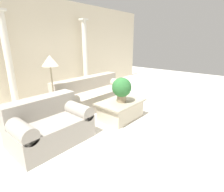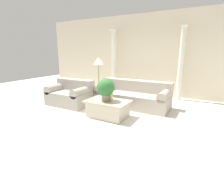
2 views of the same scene
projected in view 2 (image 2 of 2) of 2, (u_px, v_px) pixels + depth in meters
The scene contains 10 objects.
ground_plane at pixel (117, 112), 5.15m from camera, with size 16.00×16.00×0.00m, color silver.
wall_back at pixel (148, 55), 7.04m from camera, with size 10.00×0.06×3.20m.
sofa_long at pixel (133, 96), 5.67m from camera, with size 2.34×0.94×0.82m.
loveseat at pixel (71, 94), 5.87m from camera, with size 1.41×0.94×0.82m.
coffee_table at pixel (108, 109), 4.75m from camera, with size 1.16×0.76×0.46m.
potted_plant at pixel (106, 88), 4.59m from camera, with size 0.46×0.46×0.59m.
pillar_candle at pixel (111, 97), 4.62m from camera, with size 0.08×0.08×0.21m.
floor_lamp at pixel (99, 64), 6.01m from camera, with size 0.37×0.37×1.55m.
column_left at pixel (114, 61), 7.51m from camera, with size 0.25×0.25×2.64m.
column_right at pixel (181, 63), 6.22m from camera, with size 0.25×0.25×2.64m.
Camera 2 is at (2.25, -4.33, 1.74)m, focal length 28.00 mm.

